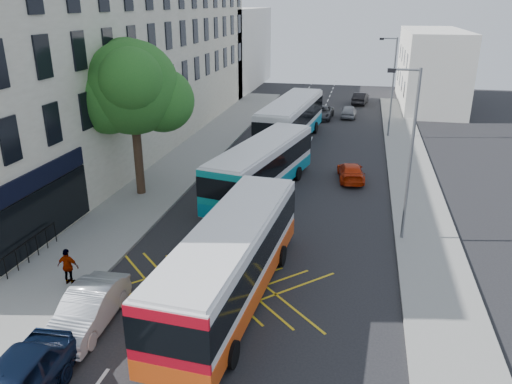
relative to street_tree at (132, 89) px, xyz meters
The scene contains 18 objects.
pavement_left 6.22m from the street_tree, 73.47° to the left, with size 5.00×70.00×0.15m, color gray.
pavement_right 17.17m from the street_tree, ahead, with size 3.00×70.00×0.15m, color gray.
terrace_main 11.00m from the street_tree, 119.95° to the left, with size 8.30×45.00×13.50m.
terrace_far 40.43m from the street_tree, 97.81° to the left, with size 8.00×20.00×10.00m, color silver.
building_right 38.43m from the street_tree, 59.43° to the left, with size 6.00×18.00×8.00m, color silver.
street_tree is the anchor object (origin of this frame).
lamp_near 15.10m from the street_tree, 11.40° to the right, with size 1.45×0.15×8.00m.
lamp_far 22.57m from the street_tree, 49.19° to the left, with size 1.45×0.15×8.00m.
railings 11.22m from the street_tree, 97.02° to the right, with size 0.08×5.60×1.14m, color black, non-canonical shape.
bus_near 13.34m from the street_tree, 49.81° to the right, with size 3.34×11.27×3.13m.
bus_mid 8.57m from the street_tree, 15.53° to the left, with size 4.72×11.23×3.08m.
bus_far 16.19m from the street_tree, 63.59° to the left, with size 3.97×12.41×3.43m.
parked_car_silver 14.01m from the street_tree, 73.68° to the right, with size 1.47×4.23×1.39m, color #B5B9BE.
red_hatchback 14.41m from the street_tree, 23.96° to the left, with size 1.55×3.82×1.11m, color red.
distant_car_grey 25.43m from the street_tree, 69.54° to the left, with size 1.96×4.25×1.18m, color #393B40.
distant_car_silver 27.33m from the street_tree, 65.16° to the left, with size 1.44×3.59×1.22m, color #95969C.
distant_car_dark 34.35m from the street_tree, 68.85° to the left, with size 1.38×3.97×1.31m, color black.
pedestrian_far 11.55m from the street_tree, 81.51° to the right, with size 0.90×0.37×1.53m, color gray.
Camera 1 is at (3.97, -10.66, 10.76)m, focal length 35.00 mm.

